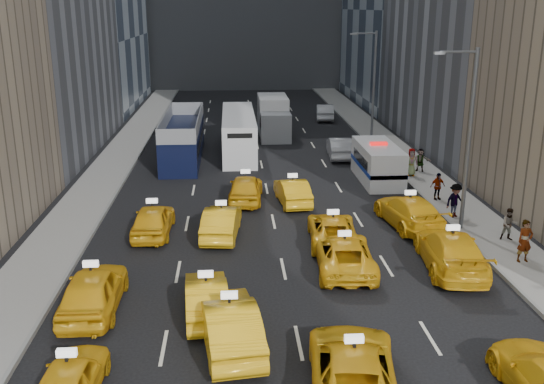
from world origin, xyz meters
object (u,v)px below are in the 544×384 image
Objects in this scene: city_bus at (239,133)px; double_decker at (183,137)px; pedestrian_0 at (525,241)px; nypd_van at (378,163)px; box_truck at (273,117)px.

double_decker is at bearing -160.28° from city_bus.
pedestrian_0 is (16.11, -20.39, -0.52)m from double_decker.
nypd_van is at bearing -26.29° from double_decker.
nypd_van is 14.59m from double_decker.
nypd_van is 0.82× the size of box_truck.
city_bus is at bearing 111.42° from pedestrian_0.
nypd_van is 12.41m from city_bus.
box_truck is at bearing 49.23° from double_decker.
pedestrian_0 is (8.89, -28.27, -0.53)m from box_truck.
city_bus is at bearing -120.75° from box_truck.
city_bus is at bearing 132.53° from nypd_van.
double_decker is at bearing 149.50° from nypd_van.
double_decker is 10.69m from box_truck.
double_decker is 25.99m from pedestrian_0.
nypd_van is 0.51× the size of city_bus.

